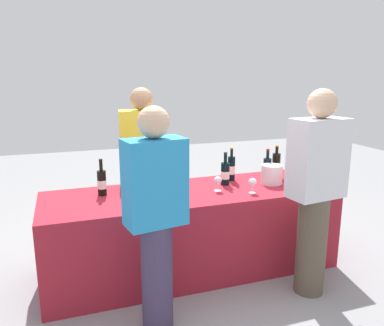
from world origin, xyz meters
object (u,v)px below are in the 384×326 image
at_px(wine_bottle_7, 276,165).
at_px(guest_0, 156,214).
at_px(wine_bottle_1, 127,179).
at_px(wine_bottle_6, 267,168).
at_px(wine_bottle_0, 102,182).
at_px(wine_bottle_3, 158,175).
at_px(guest_1, 316,188).
at_px(wine_glass_1, 218,181).
at_px(server_pouring, 143,165).
at_px(wine_glass_0, 159,190).
at_px(ice_bucket, 272,174).
at_px(wine_bottle_5, 231,168).
at_px(wine_bottle_2, 141,178).
at_px(wine_bottle_4, 225,173).
at_px(wine_glass_2, 253,182).

bearing_deg(wine_bottle_7, guest_0, -148.49).
xyz_separation_m(wine_bottle_1, wine_bottle_6, (1.34, -0.04, -0.00)).
xyz_separation_m(wine_bottle_0, wine_bottle_6, (1.56, -0.01, -0.00)).
height_order(wine_bottle_3, wine_bottle_7, wine_bottle_3).
bearing_deg(guest_1, wine_bottle_7, 71.87).
relative_size(wine_bottle_6, guest_0, 0.19).
distance_m(wine_glass_1, server_pouring, 0.84).
relative_size(wine_glass_0, ice_bucket, 0.68).
bearing_deg(guest_1, wine_bottle_3, 133.22).
bearing_deg(wine_bottle_5, wine_bottle_6, -11.92).
relative_size(wine_bottle_2, server_pouring, 0.19).
relative_size(guest_0, guest_1, 0.95).
height_order(wine_bottle_3, wine_bottle_5, wine_bottle_3).
relative_size(wine_bottle_0, wine_bottle_7, 0.97).
relative_size(wine_bottle_3, wine_bottle_6, 1.11).
xyz_separation_m(wine_bottle_6, ice_bucket, (-0.04, -0.15, -0.02)).
xyz_separation_m(wine_glass_0, wine_glass_1, (0.56, 0.12, -0.00)).
bearing_deg(wine_bottle_4, wine_bottle_1, 174.52).
bearing_deg(wine_bottle_2, guest_1, -35.87).
height_order(wine_bottle_1, wine_bottle_4, wine_bottle_1).
distance_m(wine_bottle_1, ice_bucket, 1.32).
height_order(ice_bucket, server_pouring, server_pouring).
bearing_deg(wine_bottle_3, wine_glass_0, -103.84).
relative_size(wine_bottle_3, wine_bottle_7, 1.03).
distance_m(wine_bottle_1, wine_glass_1, 0.78).
relative_size(wine_bottle_2, wine_bottle_7, 0.95).
bearing_deg(guest_1, wine_bottle_2, 136.92).
bearing_deg(wine_bottle_1, wine_bottle_3, 2.68).
bearing_deg(wine_bottle_4, guest_1, -60.56).
relative_size(ice_bucket, server_pouring, 0.12).
height_order(wine_bottle_1, wine_glass_1, wine_bottle_1).
height_order(wine_glass_2, ice_bucket, ice_bucket).
height_order(wine_glass_1, server_pouring, server_pouring).
relative_size(ice_bucket, guest_0, 0.13).
bearing_deg(wine_bottle_2, wine_glass_2, -25.46).
height_order(wine_bottle_5, wine_glass_1, wine_bottle_5).
height_order(wine_bottle_3, ice_bucket, wine_bottle_3).
bearing_deg(wine_bottle_7, wine_bottle_0, -178.53).
distance_m(wine_glass_0, guest_0, 0.53).
distance_m(wine_bottle_6, wine_glass_1, 0.63).
height_order(wine_glass_0, wine_glass_2, same).
bearing_deg(wine_bottle_1, ice_bucket, -8.57).
xyz_separation_m(wine_bottle_2, guest_0, (-0.08, -0.89, -0.01)).
xyz_separation_m(wine_bottle_3, wine_bottle_7, (1.19, -0.01, 0.00)).
bearing_deg(server_pouring, wine_bottle_6, 165.61).
bearing_deg(ice_bucket, wine_bottle_6, 75.37).
xyz_separation_m(wine_bottle_0, wine_bottle_5, (1.21, 0.07, 0.01)).
xyz_separation_m(wine_bottle_5, wine_glass_2, (0.00, -0.43, -0.02)).
distance_m(wine_bottle_1, guest_0, 0.87).
distance_m(wine_bottle_6, wine_glass_0, 1.20).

